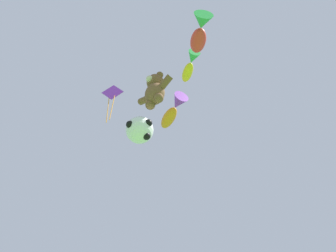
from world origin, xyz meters
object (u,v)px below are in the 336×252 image
(teddy_bear_kite, at_px, (155,90))
(fish_kite_tangerine, at_px, (173,110))
(soccer_ball_kite, at_px, (140,130))
(fish_kite_crimson, at_px, (200,31))
(diamond_kite, at_px, (112,96))
(fish_kite_goldfin, at_px, (190,65))

(teddy_bear_kite, bearing_deg, fish_kite_tangerine, 122.31)
(soccer_ball_kite, bearing_deg, fish_kite_crimson, 13.02)
(fish_kite_tangerine, xyz_separation_m, diamond_kite, (-1.03, -2.62, -0.43))
(soccer_ball_kite, relative_size, fish_kite_crimson, 0.58)
(fish_kite_crimson, bearing_deg, fish_kite_goldfin, 143.98)
(fish_kite_goldfin, bearing_deg, fish_kite_tangerine, 154.61)
(soccer_ball_kite, bearing_deg, fish_kite_goldfin, 61.74)
(soccer_ball_kite, distance_m, fish_kite_goldfin, 5.10)
(diamond_kite, bearing_deg, fish_kite_tangerine, 68.61)
(soccer_ball_kite, xyz_separation_m, diamond_kite, (-2.04, -0.04, 3.75))
(teddy_bear_kite, relative_size, soccer_ball_kite, 1.66)
(fish_kite_crimson, xyz_separation_m, fish_kite_tangerine, (-3.45, 2.02, 0.08))
(fish_kite_goldfin, bearing_deg, teddy_bear_kite, -99.80)
(fish_kite_goldfin, height_order, diamond_kite, fish_kite_goldfin)
(fish_kite_crimson, distance_m, fish_kite_goldfin, 2.00)
(fish_kite_goldfin, xyz_separation_m, fish_kite_tangerine, (-1.91, 0.91, -0.55))
(teddy_bear_kite, xyz_separation_m, soccer_ball_kite, (-0.62, -0.02, -1.57))
(soccer_ball_kite, height_order, diamond_kite, diamond_kite)
(soccer_ball_kite, bearing_deg, teddy_bear_kite, 1.56)
(fish_kite_crimson, relative_size, fish_kite_goldfin, 1.09)
(soccer_ball_kite, xyz_separation_m, fish_kite_goldfin, (0.90, 1.68, 4.73))
(diamond_kite, bearing_deg, fish_kite_crimson, 7.63)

